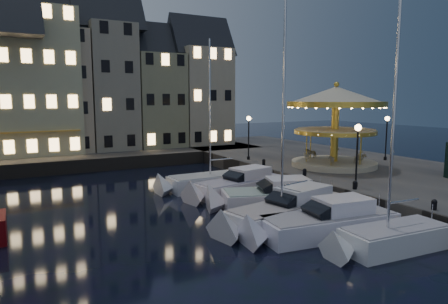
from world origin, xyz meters
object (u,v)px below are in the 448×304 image
bollard_a (434,204)px  bollard_b (355,185)px  streetlamp_b (357,146)px  bollard_d (264,162)px  motorboat_a (386,240)px  motorboat_f (213,182)px  motorboat_b (322,224)px  streetlamp_c (249,131)px  streetlamp_d (387,132)px  carousel (336,111)px  motorboat_c (287,211)px  bollard_c (305,172)px  motorboat_e (238,186)px  motorboat_d (269,198)px

bollard_a → bollard_b: same height
streetlamp_b → bollard_d: streetlamp_b is taller
motorboat_a → motorboat_f: bearing=94.2°
motorboat_b → motorboat_f: motorboat_f is taller
streetlamp_c → streetlamp_d: 13.04m
streetlamp_b → carousel: size_ratio=0.50×
streetlamp_d → bollard_a: (-11.90, -13.00, -2.41)m
streetlamp_c → bollard_d: size_ratio=7.32×
bollard_d → motorboat_c: bearing=-117.8°
streetlamp_c → motorboat_f: motorboat_f is taller
bollard_a → bollard_c: (0.00, 10.50, 0.00)m
bollard_b → motorboat_e: motorboat_e is taller
bollard_a → motorboat_d: motorboat_d is taller
bollard_c → motorboat_e: (-4.83, 1.81, -0.96)m
bollard_a → motorboat_f: bearing=109.7°
motorboat_b → motorboat_f: size_ratio=0.68×
motorboat_b → bollard_d: bearing=67.9°
bollard_a → bollard_c: size_ratio=1.00×
carousel → bollard_b: bearing=-125.1°
streetlamp_c → motorboat_c: size_ratio=0.33×
streetlamp_d → bollard_d: 12.51m
streetlamp_d → motorboat_d: bearing=-164.3°
bollard_b → motorboat_b: (-5.50, -3.03, -0.96)m
streetlamp_d → carousel: (-6.78, -0.22, 2.05)m
bollard_a → bollard_b: (0.00, 5.50, 0.00)m
streetlamp_b → bollard_d: bearing=93.4°
bollard_a → motorboat_d: size_ratio=0.07×
motorboat_c → motorboat_e: (0.88, 7.13, -0.04)m
streetlamp_c → bollard_c: 9.34m
streetlamp_c → motorboat_d: (-5.33, -11.18, -3.38)m
motorboat_b → motorboat_e: size_ratio=1.01×
bollard_b → streetlamp_c: bearing=87.5°
streetlamp_c → bollard_d: 4.29m
streetlamp_c → bollard_b: bearing=-92.5°
bollard_c → motorboat_f: 7.24m
motorboat_a → bollard_a: bearing=7.4°
streetlamp_b → motorboat_e: bearing=130.7°
bollard_a → motorboat_c: motorboat_c is taller
streetlamp_c → bollard_d: (-0.60, -3.50, -2.41)m
motorboat_b → carousel: size_ratio=1.03×
motorboat_a → motorboat_b: 3.27m
streetlamp_c → motorboat_e: (-5.43, -7.19, -3.37)m
streetlamp_d → bollard_a: 17.79m
bollard_c → motorboat_e: 5.25m
bollard_c → motorboat_a: (-4.28, -11.06, -1.07)m
motorboat_c → motorboat_d: motorboat_c is taller
bollard_c → motorboat_c: (-5.71, -5.32, -0.92)m
streetlamp_b → carousel: bearing=56.3°
bollard_b → motorboat_f: (-5.43, 9.67, -1.07)m
bollard_c → motorboat_a: 11.91m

